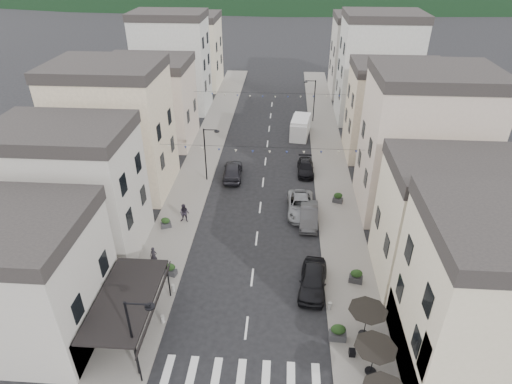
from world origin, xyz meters
TOP-DOWN VIEW (x-y plane):
  - sidewalk_left at (-7.50, 32.00)m, footprint 4.00×76.00m
  - sidewalk_right at (7.50, 32.00)m, footprint 4.00×76.00m
  - bistro_building at (14.50, 4.00)m, footprint 10.00×8.00m
  - boutique_awning at (-7.25, 5.00)m, footprint 3.77×7.50m
  - buildings_row_left at (-14.50, 37.75)m, footprint 10.20×54.16m
  - buildings_row_right at (14.50, 36.59)m, footprint 10.20×54.16m
  - cafe_terrace at (7.70, 2.80)m, footprint 2.50×8.10m
  - streetlamp_left_near at (-5.82, 2.00)m, footprint 1.70×0.56m
  - streetlamp_left_far at (-5.82, 26.00)m, footprint 1.70×0.56m
  - streetlamp_right_far at (5.82, 44.00)m, footprint 1.70×0.56m
  - bollards at (0.00, 5.50)m, footprint 11.66×10.26m
  - bunting_near at (0.00, 22.00)m, footprint 19.00×0.28m
  - bunting_far at (0.00, 38.00)m, footprint 19.00×0.28m
  - parked_car_a at (4.60, 10.11)m, footprint 2.50×5.03m
  - parked_car_b at (4.60, 18.77)m, footprint 1.82×4.67m
  - parked_car_c at (3.90, 20.43)m, footprint 2.60×5.47m
  - parked_car_d at (4.60, 28.54)m, footprint 1.81×4.39m
  - parked_car_e at (-3.38, 26.86)m, footprint 2.23×5.03m
  - delivery_van at (4.19, 38.95)m, footprint 2.87×5.71m
  - pedestrian_a at (-7.93, 11.94)m, footprint 0.58×0.38m
  - pedestrian_b at (-6.75, 17.96)m, footprint 0.95×0.78m
  - planter_la at (-6.33, 10.75)m, footprint 1.05×0.75m
  - planter_lb at (-8.27, 16.95)m, footprint 1.03×0.80m
  - planter_ra at (6.00, 5.40)m, footprint 1.13×0.65m
  - planter_rb at (7.89, 10.95)m, footprint 1.12×0.77m
  - planter_rc at (7.59, 22.32)m, footprint 1.07×0.80m

SIDE VIEW (x-z plane):
  - sidewalk_left at x=-7.50m, z-range 0.00..0.12m
  - sidewalk_right at x=7.50m, z-range 0.00..0.12m
  - bollards at x=0.00m, z-range 0.12..0.72m
  - planter_lb at x=-8.27m, z-range 0.11..1.12m
  - parked_car_d at x=4.60m, z-range 0.00..1.27m
  - planter_la at x=-6.33m, z-range 0.10..1.17m
  - planter_rc at x=7.59m, z-range 0.10..1.18m
  - planter_rb at x=7.89m, z-range 0.10..1.24m
  - planter_ra at x=6.00m, z-range 0.10..1.34m
  - parked_car_c at x=3.90m, z-range 0.00..1.51m
  - parked_car_b at x=4.60m, z-range 0.00..1.52m
  - parked_car_a at x=4.60m, z-range 0.00..1.65m
  - parked_car_e at x=-3.38m, z-range 0.00..1.68m
  - pedestrian_a at x=-7.93m, z-range 0.12..1.68m
  - pedestrian_b at x=-6.75m, z-range 0.12..1.95m
  - delivery_van at x=4.19m, z-range -0.02..2.60m
  - cafe_terrace at x=7.70m, z-range 1.09..3.62m
  - boutique_awning at x=-7.25m, z-range 1.48..4.75m
  - streetlamp_left_near at x=-5.82m, z-range 0.70..6.70m
  - streetlamp_left_far at x=-5.82m, z-range 0.70..6.70m
  - streetlamp_right_far at x=5.82m, z-range 0.70..6.70m
  - bistro_building at x=14.50m, z-range 0.00..10.00m
  - bunting_near at x=0.00m, z-range 5.34..5.96m
  - bunting_far at x=0.00m, z-range 5.34..5.96m
  - buildings_row_left at x=-14.50m, z-range -0.88..13.12m
  - buildings_row_right at x=14.50m, z-range -0.93..13.57m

